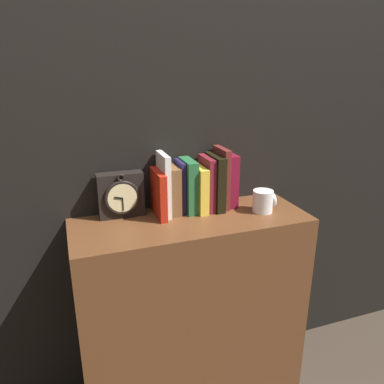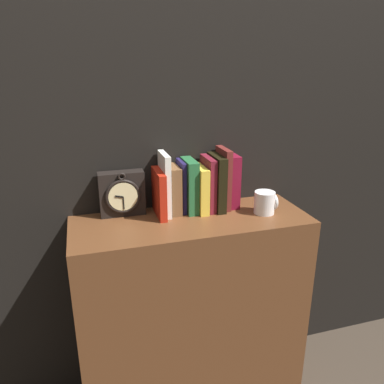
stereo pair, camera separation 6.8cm
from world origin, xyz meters
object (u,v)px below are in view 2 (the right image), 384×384
(clock, at_px, (122,194))
(book_slot6_maroon, at_px, (208,184))
(book_slot2_brown, at_px, (174,189))
(book_slot8_maroon, at_px, (223,178))
(book_slot4_green, at_px, (190,186))
(book_slot5_yellow, at_px, (200,189))
(book_slot7_black, at_px, (217,182))
(book_slot1_white, at_px, (165,184))
(book_slot3_navy, at_px, (181,186))
(book_slot0_red, at_px, (159,193))
(mug, at_px, (265,202))
(book_slot9_maroon, at_px, (231,180))

(clock, relative_size, book_slot6_maroon, 0.84)
(book_slot2_brown, xyz_separation_m, book_slot8_maroon, (0.21, -0.00, 0.03))
(book_slot4_green, distance_m, book_slot6_maroon, 0.08)
(book_slot5_yellow, relative_size, book_slot6_maroon, 0.85)
(book_slot7_black, bearing_deg, book_slot1_white, 178.34)
(book_slot1_white, bearing_deg, book_slot3_navy, 10.05)
(book_slot1_white, bearing_deg, book_slot6_maroon, -0.32)
(book_slot3_navy, xyz_separation_m, book_slot4_green, (0.03, -0.01, 0.00))
(clock, height_order, book_slot0_red, same)
(clock, xyz_separation_m, book_slot4_green, (0.26, -0.03, 0.02))
(book_slot2_brown, distance_m, book_slot8_maroon, 0.21)
(book_slot3_navy, relative_size, book_slot6_maroon, 0.95)
(book_slot1_white, relative_size, book_slot8_maroon, 0.99)
(book_slot1_white, height_order, mug, book_slot1_white)
(book_slot8_maroon, bearing_deg, clock, 175.81)
(book_slot6_maroon, xyz_separation_m, book_slot7_black, (0.03, -0.01, 0.00))
(clock, distance_m, book_slot2_brown, 0.20)
(book_slot5_yellow, height_order, book_slot9_maroon, book_slot9_maroon)
(book_slot1_white, relative_size, book_slot9_maroon, 1.12)
(clock, xyz_separation_m, book_slot6_maroon, (0.34, -0.03, 0.02))
(book_slot7_black, bearing_deg, book_slot3_navy, 172.59)
(clock, xyz_separation_m, mug, (0.54, -0.14, -0.04))
(mug, bearing_deg, clock, 165.33)
(book_slot1_white, distance_m, mug, 0.40)
(clock, distance_m, book_slot9_maroon, 0.44)
(book_slot1_white, distance_m, book_slot3_navy, 0.07)
(book_slot5_yellow, distance_m, mug, 0.26)
(book_slot7_black, bearing_deg, mug, -31.51)
(clock, distance_m, book_slot3_navy, 0.23)
(book_slot3_navy, xyz_separation_m, book_slot9_maroon, (0.21, -0.00, 0.01))
(book_slot7_black, distance_m, book_slot8_maroon, 0.04)
(book_slot3_navy, xyz_separation_m, book_slot6_maroon, (0.11, -0.01, 0.00))
(book_slot0_red, bearing_deg, clock, 161.88)
(book_slot0_red, relative_size, book_slot3_navy, 0.88)
(book_slot9_maroon, height_order, mug, book_slot9_maroon)
(book_slot2_brown, relative_size, book_slot8_maroon, 0.77)
(book_slot7_black, height_order, mug, book_slot7_black)
(book_slot0_red, relative_size, book_slot2_brown, 0.96)
(book_slot6_maroon, bearing_deg, book_slot9_maroon, 5.87)
(book_slot0_red, relative_size, mug, 2.03)
(book_slot1_white, height_order, book_slot3_navy, book_slot1_white)
(book_slot5_yellow, bearing_deg, book_slot3_navy, 165.83)
(book_slot0_red, xyz_separation_m, book_slot8_maroon, (0.27, 0.01, 0.03))
(book_slot6_maroon, bearing_deg, book_slot4_green, 178.15)
(book_slot1_white, xyz_separation_m, book_slot7_black, (0.21, -0.01, -0.01))
(book_slot8_maroon, xyz_separation_m, book_slot9_maroon, (0.04, 0.01, -0.01))
(clock, height_order, mug, clock)
(book_slot4_green, relative_size, mug, 2.38)
(book_slot1_white, xyz_separation_m, book_slot3_navy, (0.07, 0.01, -0.02))
(book_slot6_maroon, relative_size, mug, 2.43)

